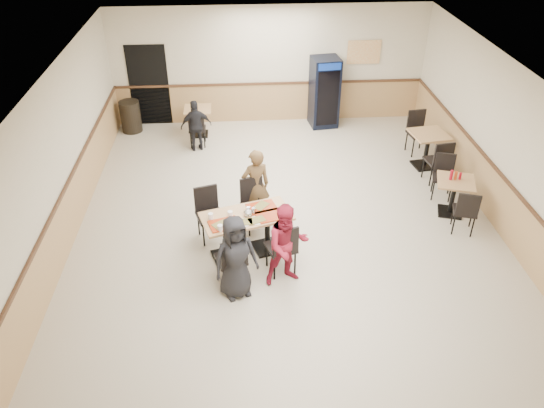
{
  "coord_description": "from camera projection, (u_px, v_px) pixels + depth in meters",
  "views": [
    {
      "loc": [
        -0.86,
        -8.2,
        5.96
      ],
      "look_at": [
        -0.32,
        -0.5,
        0.89
      ],
      "focal_mm": 35.0,
      "sensor_mm": 36.0,
      "label": 1
    }
  ],
  "objects": [
    {
      "name": "ground",
      "position": [
        287.0,
        228.0,
        10.16
      ],
      "size": [
        10.0,
        10.0,
        0.0
      ],
      "primitive_type": "plane",
      "color": "beige",
      "rests_on": "ground"
    },
    {
      "name": "room_shell",
      "position": [
        354.0,
        139.0,
        12.07
      ],
      "size": [
        10.0,
        10.0,
        10.0
      ],
      "color": "silver",
      "rests_on": "ground"
    },
    {
      "name": "main_table",
      "position": [
        247.0,
        228.0,
        9.22
      ],
      "size": [
        1.68,
        1.17,
        0.82
      ],
      "rotation": [
        0.0,
        0.0,
        0.29
      ],
      "color": "black",
      "rests_on": "ground"
    },
    {
      "name": "main_chairs",
      "position": [
        244.0,
        230.0,
        9.22
      ],
      "size": [
        1.81,
        2.1,
        1.03
      ],
      "rotation": [
        0.0,
        0.0,
        0.29
      ],
      "color": "black",
      "rests_on": "ground"
    },
    {
      "name": "diner_woman_left",
      "position": [
        235.0,
        257.0,
        8.25
      ],
      "size": [
        0.84,
        0.69,
        1.47
      ],
      "primitive_type": "imported",
      "rotation": [
        0.0,
        0.0,
        0.37
      ],
      "color": "black",
      "rests_on": "ground"
    },
    {
      "name": "diner_woman_right",
      "position": [
        287.0,
        245.0,
        8.5
      ],
      "size": [
        0.84,
        0.72,
        1.48
      ],
      "primitive_type": "imported",
      "rotation": [
        0.0,
        0.0,
        0.25
      ],
      "color": "maroon",
      "rests_on": "ground"
    },
    {
      "name": "diner_man_opposite",
      "position": [
        256.0,
        186.0,
        9.97
      ],
      "size": [
        0.64,
        0.51,
        1.53
      ],
      "primitive_type": "imported",
      "rotation": [
        0.0,
        0.0,
        3.44
      ],
      "color": "brown",
      "rests_on": "ground"
    },
    {
      "name": "lone_diner",
      "position": [
        196.0,
        126.0,
        12.53
      ],
      "size": [
        0.78,
        0.46,
        1.25
      ],
      "primitive_type": "imported",
      "rotation": [
        0.0,
        0.0,
        3.36
      ],
      "color": "black",
      "rests_on": "ground"
    },
    {
      "name": "tabletop_clutter",
      "position": [
        246.0,
        216.0,
        9.0
      ],
      "size": [
        1.36,
        0.95,
        0.12
      ],
      "rotation": [
        0.0,
        0.0,
        0.29
      ],
      "color": "#A82B0B",
      "rests_on": "main_table"
    },
    {
      "name": "side_table_near",
      "position": [
        454.0,
        192.0,
        10.31
      ],
      "size": [
        0.87,
        0.87,
        0.75
      ],
      "rotation": [
        0.0,
        0.0,
        -0.31
      ],
      "color": "black",
      "rests_on": "ground"
    },
    {
      "name": "side_table_near_chair_south",
      "position": [
        465.0,
        210.0,
        9.83
      ],
      "size": [
        0.55,
        0.55,
        0.95
      ],
      "primitive_type": null,
      "rotation": [
        0.0,
        0.0,
        2.84
      ],
      "color": "black",
      "rests_on": "ground"
    },
    {
      "name": "side_table_near_chair_north",
      "position": [
        443.0,
        177.0,
        10.82
      ],
      "size": [
        0.55,
        0.55,
        0.95
      ],
      "primitive_type": null,
      "rotation": [
        0.0,
        0.0,
        -0.31
      ],
      "color": "black",
      "rests_on": "ground"
    },
    {
      "name": "side_table_far",
      "position": [
        428.0,
        145.0,
        11.89
      ],
      "size": [
        0.87,
        0.87,
        0.82
      ],
      "rotation": [
        0.0,
        0.0,
        0.15
      ],
      "color": "black",
      "rests_on": "ground"
    },
    {
      "name": "side_table_far_chair_south",
      "position": [
        437.0,
        160.0,
        11.35
      ],
      "size": [
        0.55,
        0.55,
        1.04
      ],
      "primitive_type": null,
      "rotation": [
        0.0,
        0.0,
        3.29
      ],
      "color": "black",
      "rests_on": "ground"
    },
    {
      "name": "side_table_far_chair_north",
      "position": [
        419.0,
        133.0,
        12.45
      ],
      "size": [
        0.55,
        0.55,
        1.04
      ],
      "primitive_type": null,
      "rotation": [
        0.0,
        0.0,
        0.15
      ],
      "color": "black",
      "rests_on": "ground"
    },
    {
      "name": "condiment_caddy",
      "position": [
        455.0,
        175.0,
        10.17
      ],
      "size": [
        0.23,
        0.06,
        0.2
      ],
      "color": "#A80C1E",
      "rests_on": "side_table_near"
    },
    {
      "name": "back_table",
      "position": [
        198.0,
        117.0,
        13.29
      ],
      "size": [
        0.67,
        0.67,
        0.72
      ],
      "rotation": [
        0.0,
        0.0,
        0.01
      ],
      "color": "black",
      "rests_on": "ground"
    },
    {
      "name": "back_table_chair_lone",
      "position": [
        197.0,
        128.0,
        12.83
      ],
      "size": [
        0.42,
        0.42,
        0.91
      ],
      "primitive_type": null,
      "rotation": [
        0.0,
        0.0,
        3.15
      ],
      "color": "black",
      "rests_on": "ground"
    },
    {
      "name": "pepsi_cooler",
      "position": [
        324.0,
        92.0,
        13.58
      ],
      "size": [
        0.76,
        0.76,
        1.79
      ],
      "rotation": [
        0.0,
        0.0,
        0.12
      ],
      "color": "black",
      "rests_on": "ground"
    },
    {
      "name": "trash_bin",
      "position": [
        131.0,
        117.0,
        13.52
      ],
      "size": [
        0.51,
        0.51,
        0.8
      ],
      "primitive_type": "cylinder",
      "color": "black",
      "rests_on": "ground"
    }
  ]
}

